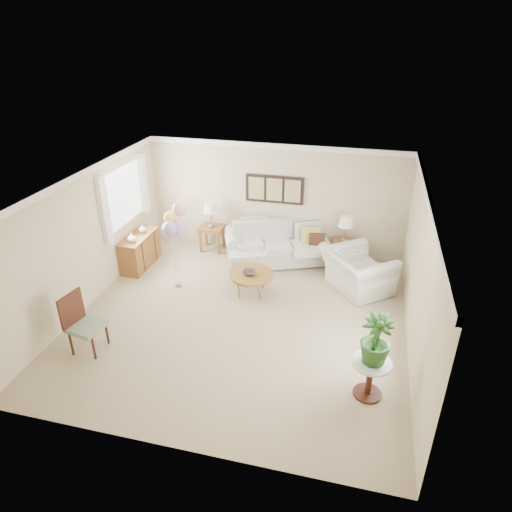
% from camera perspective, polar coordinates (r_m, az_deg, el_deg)
% --- Properties ---
extents(ground_plane, '(6.00, 6.00, 0.00)m').
position_cam_1_polar(ground_plane, '(8.63, -1.98, -7.88)').
color(ground_plane, tan).
extents(room_shell, '(6.04, 6.04, 2.60)m').
position_cam_1_polar(room_shell, '(7.91, -2.76, 2.27)').
color(room_shell, '#C3B38E').
rests_on(room_shell, ground).
extents(wall_art_triptych, '(1.35, 0.06, 0.65)m').
position_cam_1_polar(wall_art_triptych, '(10.50, 2.33, 8.32)').
color(wall_art_triptych, black).
rests_on(wall_art_triptych, ground).
extents(sofa, '(2.82, 1.74, 0.92)m').
position_cam_1_polar(sofa, '(10.47, 2.83, 1.19)').
color(sofa, silver).
rests_on(sofa, ground).
extents(end_table_left, '(0.56, 0.51, 0.61)m').
position_cam_1_polar(end_table_left, '(10.97, -5.56, 3.22)').
color(end_table_left, brown).
rests_on(end_table_left, ground).
extents(end_table_right, '(0.54, 0.49, 0.59)m').
position_cam_1_polar(end_table_right, '(10.41, 10.94, 1.36)').
color(end_table_right, brown).
rests_on(end_table_right, ground).
extents(lamp_left, '(0.35, 0.35, 0.61)m').
position_cam_1_polar(lamp_left, '(10.75, -5.70, 5.98)').
color(lamp_left, gray).
rests_on(lamp_left, end_table_left).
extents(lamp_right, '(0.34, 0.34, 0.60)m').
position_cam_1_polar(lamp_right, '(10.18, 11.21, 4.17)').
color(lamp_right, gray).
rests_on(lamp_right, end_table_right).
extents(coffee_table, '(0.90, 0.90, 0.46)m').
position_cam_1_polar(coffee_table, '(9.18, -0.59, -2.42)').
color(coffee_table, brown).
rests_on(coffee_table, ground).
extents(decor_bowl, '(0.32, 0.32, 0.07)m').
position_cam_1_polar(decor_bowl, '(9.12, -0.81, -2.11)').
color(decor_bowl, '#312926').
rests_on(decor_bowl, coffee_table).
extents(armchair, '(1.65, 1.67, 0.82)m').
position_cam_1_polar(armchair, '(9.55, 12.66, -1.93)').
color(armchair, silver).
rests_on(armchair, ground).
extents(side_table, '(0.58, 0.58, 0.63)m').
position_cam_1_polar(side_table, '(7.02, 14.15, -13.65)').
color(side_table, silver).
rests_on(side_table, ground).
extents(potted_plant, '(0.51, 0.51, 0.79)m').
position_cam_1_polar(potted_plant, '(6.68, 14.75, -10.07)').
color(potted_plant, '#1F4A19').
rests_on(potted_plant, side_table).
extents(accent_chair, '(0.60, 0.60, 1.06)m').
position_cam_1_polar(accent_chair, '(8.14, -20.93, -7.68)').
color(accent_chair, slate).
rests_on(accent_chair, ground).
extents(credenza, '(0.46, 1.20, 0.74)m').
position_cam_1_polar(credenza, '(10.59, -14.28, 0.68)').
color(credenza, brown).
rests_on(credenza, ground).
extents(vase_white, '(0.24, 0.24, 0.20)m').
position_cam_1_polar(vase_white, '(10.13, -15.28, 2.24)').
color(vase_white, white).
rests_on(vase_white, credenza).
extents(vase_sage, '(0.23, 0.23, 0.18)m').
position_cam_1_polar(vase_sage, '(10.53, -14.02, 3.34)').
color(vase_sage, '#A6B3A0').
rests_on(vase_sage, credenza).
extents(balloon_cluster, '(0.49, 0.49, 1.89)m').
position_cam_1_polar(balloon_cluster, '(9.08, -10.25, 4.04)').
color(balloon_cluster, gray).
rests_on(balloon_cluster, ground).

